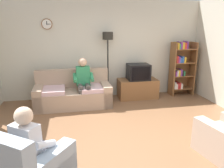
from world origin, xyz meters
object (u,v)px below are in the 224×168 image
object	(u,v)px
floor_lamp	(108,47)
person_on_couch	(83,80)
person_in_left_armchair	(32,143)
tv_stand	(138,88)
couch	(73,94)
tv	(138,72)
bookshelf	(181,67)

from	to	relation	value
floor_lamp	person_on_couch	xyz separation A→B (m)	(-0.71, -0.51, -0.75)
person_in_left_armchair	person_on_couch	bearing A→B (deg)	73.56
tv_stand	couch	bearing A→B (deg)	-170.75
tv	floor_lamp	world-z (taller)	floor_lamp
tv	tv_stand	bearing A→B (deg)	90.00
tv_stand	bookshelf	xyz separation A→B (m)	(1.32, 0.07, 0.56)
tv_stand	floor_lamp	xyz separation A→B (m)	(-0.84, 0.10, 1.18)
couch	person_on_couch	bearing A→B (deg)	-22.00
couch	person_on_couch	world-z (taller)	person_on_couch
bookshelf	couch	bearing A→B (deg)	-173.39
tv_stand	bookshelf	bearing A→B (deg)	2.94
couch	tv	bearing A→B (deg)	8.50
floor_lamp	person_in_left_armchair	bearing A→B (deg)	-114.98
floor_lamp	person_in_left_armchair	size ratio (longest dim) A/B	1.65
tv_stand	tv	distance (m)	0.49
couch	floor_lamp	world-z (taller)	floor_lamp
tv_stand	person_in_left_armchair	distance (m)	4.00
couch	tv	xyz separation A→B (m)	(1.83, 0.27, 0.45)
couch	bookshelf	distance (m)	3.21
couch	person_on_couch	size ratio (longest dim) A/B	1.54
bookshelf	person_on_couch	world-z (taller)	bookshelf
person_on_couch	person_in_left_armchair	distance (m)	2.91
tv_stand	tv	xyz separation A→B (m)	(0.00, -0.02, 0.49)
bookshelf	person_on_couch	size ratio (longest dim) A/B	1.28
floor_lamp	tv	bearing A→B (deg)	-8.35
tv_stand	person_in_left_armchair	world-z (taller)	person_in_left_armchair
tv	person_on_couch	distance (m)	1.60
bookshelf	person_on_couch	distance (m)	2.92
floor_lamp	tv_stand	bearing A→B (deg)	-6.71
bookshelf	floor_lamp	world-z (taller)	floor_lamp
tv_stand	bookshelf	distance (m)	1.44
tv	person_on_couch	bearing A→B (deg)	-166.15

